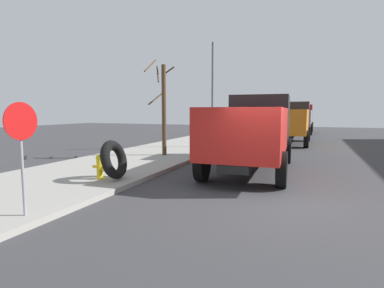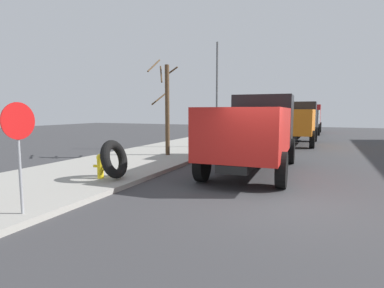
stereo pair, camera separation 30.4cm
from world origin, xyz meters
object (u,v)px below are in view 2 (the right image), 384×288
(dump_truck_orange, at_px, (296,121))
(loose_tire, at_px, (114,159))
(dump_truck_gray, at_px, (307,118))
(street_light_pole, at_px, (217,95))
(fire_hydrant, at_px, (100,165))
(dump_truck_red, at_px, (254,129))
(stop_sign, at_px, (19,137))
(bare_tree, at_px, (166,107))

(dump_truck_orange, bearing_deg, loose_tire, 164.39)
(dump_truck_gray, relative_size, street_light_pole, 1.14)
(dump_truck_orange, bearing_deg, fire_hydrant, 162.76)
(fire_hydrant, relative_size, loose_tire, 0.63)
(dump_truck_red, distance_m, dump_truck_orange, 10.97)
(fire_hydrant, relative_size, dump_truck_red, 0.11)
(loose_tire, height_order, dump_truck_red, dump_truck_red)
(fire_hydrant, relative_size, stop_sign, 0.34)
(stop_sign, relative_size, dump_truck_orange, 0.33)
(stop_sign, distance_m, dump_truck_red, 8.07)
(dump_truck_red, distance_m, street_light_pole, 6.84)
(bare_tree, bearing_deg, dump_truck_red, -107.64)
(dump_truck_orange, xyz_separation_m, dump_truck_gray, (10.96, -0.18, 0.00))
(fire_hydrant, xyz_separation_m, bare_tree, (5.50, 0.56, 1.94))
(dump_truck_gray, bearing_deg, stop_sign, 172.13)
(dump_truck_gray, bearing_deg, dump_truck_red, 177.96)
(loose_tire, relative_size, street_light_pole, 0.20)
(fire_hydrant, relative_size, bare_tree, 0.17)
(loose_tire, xyz_separation_m, stop_sign, (-3.43, -0.30, 0.98))
(bare_tree, bearing_deg, dump_truck_gray, -14.76)
(fire_hydrant, height_order, dump_truck_red, dump_truck_red)
(fire_hydrant, distance_m, street_light_pole, 10.08)
(loose_tire, distance_m, bare_tree, 5.78)
(dump_truck_red, xyz_separation_m, street_light_pole, (5.67, 3.47, 1.62))
(dump_truck_orange, xyz_separation_m, street_light_pole, (-5.29, 4.07, 1.62))
(dump_truck_orange, bearing_deg, bare_tree, 151.24)
(stop_sign, height_order, street_light_pole, street_light_pole)
(stop_sign, xyz_separation_m, dump_truck_gray, (29.29, -4.05, -0.15))
(stop_sign, height_order, dump_truck_gray, dump_truck_gray)
(fire_hydrant, height_order, stop_sign, stop_sign)
(fire_hydrant, distance_m, stop_sign, 3.63)
(loose_tire, relative_size, dump_truck_orange, 0.18)
(loose_tire, height_order, stop_sign, stop_sign)
(dump_truck_gray, bearing_deg, loose_tire, 170.47)
(dump_truck_red, bearing_deg, dump_truck_gray, -2.04)
(dump_truck_orange, relative_size, street_light_pole, 1.14)
(street_light_pole, bearing_deg, loose_tire, 179.43)
(loose_tire, bearing_deg, dump_truck_gray, -9.53)
(loose_tire, relative_size, stop_sign, 0.53)
(bare_tree, xyz_separation_m, street_light_pole, (4.20, -1.14, 0.73))
(fire_hydrant, distance_m, bare_tree, 5.86)
(stop_sign, relative_size, bare_tree, 0.49)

